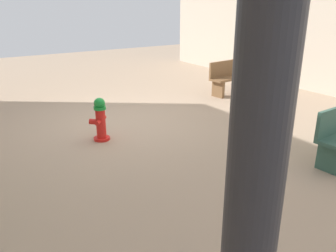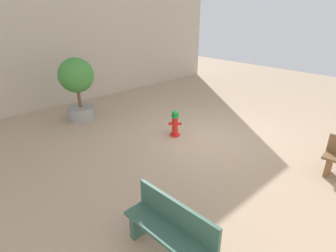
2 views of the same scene
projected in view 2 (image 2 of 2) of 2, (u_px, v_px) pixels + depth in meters
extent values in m
plane|color=tan|center=(207.00, 137.00, 8.18)|extent=(23.40, 23.40, 0.00)
cylinder|color=red|center=(175.00, 135.00, 8.27)|extent=(0.31, 0.31, 0.05)
cylinder|color=red|center=(175.00, 126.00, 8.15)|extent=(0.18, 0.18, 0.56)
cylinder|color=#198C33|center=(175.00, 116.00, 8.02)|extent=(0.23, 0.23, 0.06)
sphere|color=#198C33|center=(175.00, 114.00, 7.99)|extent=(0.21, 0.21, 0.21)
cylinder|color=red|center=(171.00, 124.00, 8.12)|extent=(0.15, 0.15, 0.08)
cylinder|color=red|center=(179.00, 124.00, 8.12)|extent=(0.15, 0.15, 0.08)
cylinder|color=red|center=(175.00, 123.00, 8.28)|extent=(0.18, 0.17, 0.11)
cube|color=brown|center=(329.00, 166.00, 6.24)|extent=(0.14, 0.40, 0.45)
cube|color=#33594C|center=(141.00, 223.00, 4.56)|extent=(0.12, 0.40, 0.45)
cube|color=#33594C|center=(167.00, 232.00, 4.05)|extent=(1.63, 0.51, 0.06)
cube|color=#33594C|center=(176.00, 213.00, 4.07)|extent=(1.61, 0.14, 0.44)
cylinder|color=gray|center=(81.00, 113.00, 9.43)|extent=(0.91, 0.91, 0.46)
cylinder|color=brown|center=(79.00, 96.00, 9.18)|extent=(0.11, 0.11, 0.77)
sphere|color=#3D8438|center=(76.00, 75.00, 8.89)|extent=(1.17, 1.17, 1.17)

